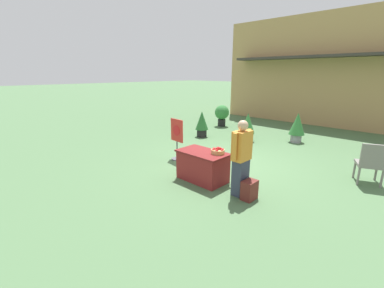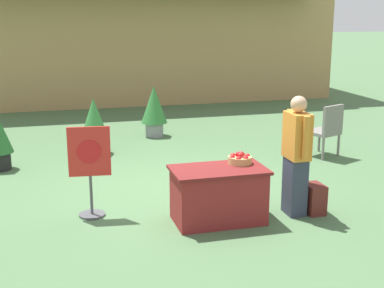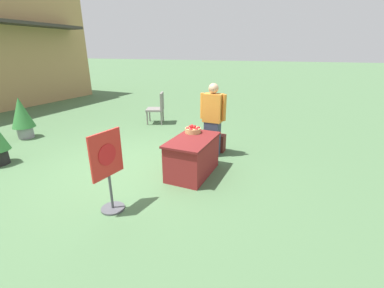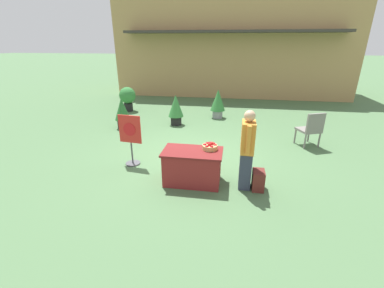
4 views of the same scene
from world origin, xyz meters
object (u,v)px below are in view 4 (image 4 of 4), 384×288
object	(u,v)px
apple_basket	(210,146)
potted_plant_near_left	(128,97)
person_visitor	(247,150)
potted_plant_far_right	(176,108)
display_table	(192,167)
poster_board	(131,138)
potted_plant_near_right	(218,102)
backpack	(258,180)
potted_plant_far_left	(122,112)
patio_chair	(311,128)

from	to	relation	value
apple_basket	potted_plant_near_left	distance (m)	6.93
apple_basket	person_visitor	distance (m)	0.78
potted_plant_far_right	display_table	bearing A→B (deg)	-72.51
poster_board	potted_plant_near_right	xyz separation A→B (m)	(1.80, 4.58, -0.04)
person_visitor	backpack	xyz separation A→B (m)	(0.28, -0.05, -0.64)
potted_plant_far_left	patio_chair	bearing A→B (deg)	-7.06
display_table	potted_plant_near_left	world-z (taller)	potted_plant_near_left
display_table	potted_plant_near_right	size ratio (longest dim) A/B	1.10
poster_board	potted_plant_far_left	distance (m)	3.04
apple_basket	potted_plant_near_right	distance (m)	5.08
patio_chair	display_table	bearing A→B (deg)	107.46
display_table	potted_plant_far_right	xyz separation A→B (m)	(-1.27, 4.03, 0.25)
potted_plant_near_right	backpack	bearing A→B (deg)	-77.05
apple_basket	potted_plant_near_left	bearing A→B (deg)	126.85
person_visitor	potted_plant_far_right	xyz separation A→B (m)	(-2.38, 4.04, -0.23)
potted_plant_far_left	person_visitor	bearing A→B (deg)	-38.96
display_table	person_visitor	bearing A→B (deg)	-0.67
patio_chair	potted_plant_far_left	world-z (taller)	potted_plant_far_left
patio_chair	potted_plant_far_right	world-z (taller)	potted_plant_far_right
poster_board	patio_chair	xyz separation A→B (m)	(4.67, 1.94, -0.11)
display_table	potted_plant_near_left	xyz separation A→B (m)	(-3.81, 5.69, 0.26)
apple_basket	potted_plant_far_left	bearing A→B (deg)	136.65
apple_basket	patio_chair	distance (m)	3.64
potted_plant_near_left	potted_plant_near_right	bearing A→B (deg)	-6.81
patio_chair	potted_plant_far_right	bearing A→B (deg)	48.49
apple_basket	potted_plant_far_right	world-z (taller)	potted_plant_far_right
backpack	patio_chair	size ratio (longest dim) A/B	0.41
backpack	potted_plant_near_right	bearing A→B (deg)	102.95
apple_basket	person_visitor	xyz separation A→B (m)	(0.76, -0.16, 0.04)
backpack	potted_plant_near_right	distance (m)	5.44
person_visitor	patio_chair	bearing A→B (deg)	-125.84
poster_board	potted_plant_near_left	distance (m)	5.50
patio_chair	potted_plant_near_left	xyz separation A→B (m)	(-6.84, 3.11, 0.06)
potted_plant_near_right	potted_plant_far_left	xyz separation A→B (m)	(-3.20, -1.88, -0.05)
display_table	person_visitor	xyz separation A→B (m)	(1.11, -0.01, 0.48)
backpack	potted_plant_near_left	size ratio (longest dim) A/B	0.40
display_table	patio_chair	xyz separation A→B (m)	(3.04, 2.59, 0.20)
poster_board	potted_plant_near_left	world-z (taller)	poster_board
apple_basket	backpack	size ratio (longest dim) A/B	0.77
backpack	display_table	bearing A→B (deg)	177.20
poster_board	apple_basket	bearing A→B (deg)	82.39
potted_plant_near_right	display_table	bearing A→B (deg)	-91.91
poster_board	potted_plant_far_right	size ratio (longest dim) A/B	1.14
potted_plant_near_right	potted_plant_far_left	bearing A→B (deg)	-149.58
poster_board	potted_plant_near_left	size ratio (longest dim) A/B	1.20
apple_basket	potted_plant_near_right	bearing A→B (deg)	91.99
patio_chair	apple_basket	bearing A→B (deg)	109.29
person_visitor	poster_board	size ratio (longest dim) A/B	1.32
display_table	backpack	distance (m)	1.40
poster_board	patio_chair	distance (m)	5.06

